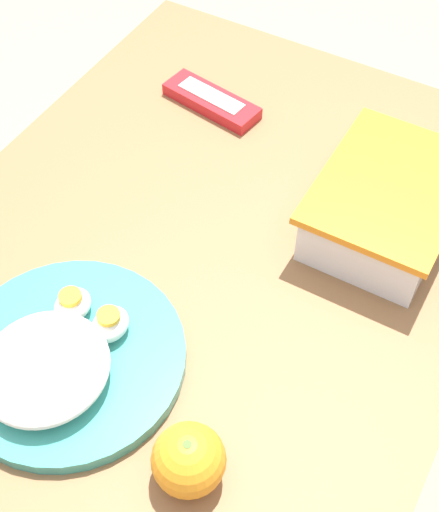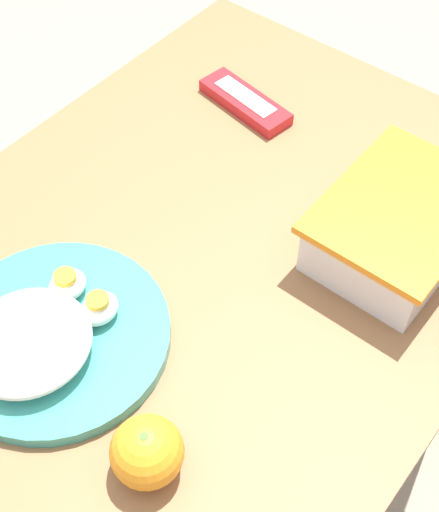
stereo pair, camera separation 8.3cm
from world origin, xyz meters
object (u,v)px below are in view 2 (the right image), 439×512
at_px(rice_plate, 47,336).
at_px(candy_bar, 245,102).
at_px(food_container, 397,230).
at_px(orange_fruit, 147,452).

bearing_deg(rice_plate, candy_bar, -170.18).
height_order(food_container, rice_plate, food_container).
bearing_deg(candy_bar, orange_fruit, 27.70).
distance_m(food_container, candy_bar, 0.32).
bearing_deg(food_container, candy_bar, -107.83).
height_order(orange_fruit, candy_bar, orange_fruit).
distance_m(food_container, rice_plate, 0.42).
relative_size(food_container, orange_fruit, 3.02).
xyz_separation_m(food_container, candy_bar, (-0.10, -0.30, -0.03)).
bearing_deg(candy_bar, food_container, 72.17).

